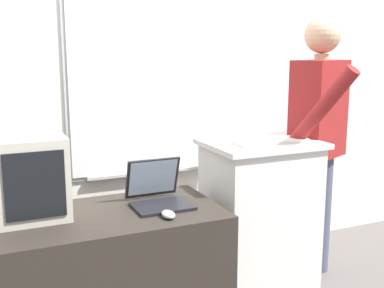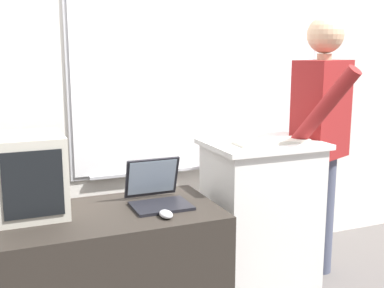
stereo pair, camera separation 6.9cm
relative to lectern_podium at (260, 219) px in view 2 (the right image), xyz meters
name	(u,v)px [view 2 (the right image)]	position (x,y,z in m)	size (l,w,h in m)	color
back_wall	(178,72)	(-0.27, 0.71, 0.87)	(6.40, 0.17, 2.72)	silver
lectern_podium	(260,219)	(0.00, 0.00, 0.00)	(0.67, 0.51, 0.98)	silver
side_desk	(112,280)	(-0.97, -0.19, -0.13)	(1.09, 0.61, 0.72)	#28231E
person_presenter	(321,132)	(0.46, 0.05, 0.51)	(0.57, 0.66, 1.72)	#474C60
laptop	(157,192)	(-0.71, -0.14, 0.30)	(0.29, 0.30, 0.23)	black
wireless_keyboard	(271,141)	(0.02, -0.06, 0.50)	(0.45, 0.15, 0.02)	beige
computer_mouse_by_laptop	(166,214)	(-0.74, -0.37, 0.25)	(0.06, 0.10, 0.03)	#BCBCC1
crt_monitor	(30,175)	(-1.32, -0.08, 0.43)	(0.32, 0.35, 0.39)	#BCB7A8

